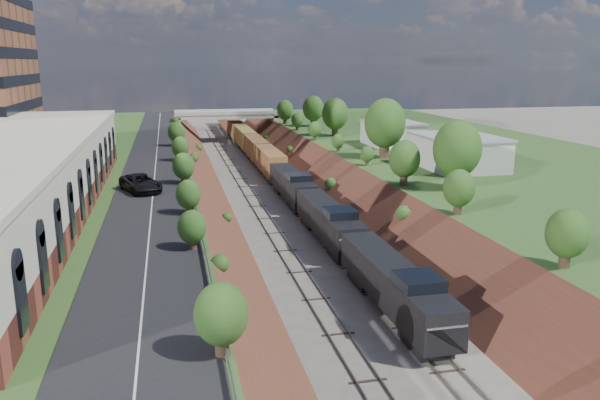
{
  "coord_description": "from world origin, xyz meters",
  "views": [
    {
      "loc": [
        -13.52,
        -17.75,
        18.78
      ],
      "look_at": [
        -1.76,
        34.55,
        6.0
      ],
      "focal_mm": 35.0,
      "sensor_mm": 36.0,
      "label": 1
    }
  ],
  "objects": [
    {
      "name": "overpass",
      "position": [
        0.0,
        122.0,
        4.92
      ],
      "size": [
        24.5,
        8.3,
        7.4
      ],
      "color": "gray",
      "rests_on": "ground"
    },
    {
      "name": "embankment_left",
      "position": [
        -11.0,
        60.0,
        0.0
      ],
      "size": [
        10.0,
        180.0,
        10.0
      ],
      "primitive_type": "cube",
      "rotation": [
        0.0,
        0.79,
        0.0
      ],
      "color": "brown",
      "rests_on": "ground"
    },
    {
      "name": "guardrail",
      "position": [
        -11.4,
        59.8,
        5.55
      ],
      "size": [
        0.1,
        171.0,
        0.7
      ],
      "color": "#99999E",
      "rests_on": "platform_left"
    },
    {
      "name": "tree_left_crest",
      "position": [
        -11.8,
        20.0,
        7.04
      ],
      "size": [
        2.45,
        2.45,
        3.55
      ],
      "color": "#473323",
      "rests_on": "platform_left"
    },
    {
      "name": "tree_right_large",
      "position": [
        17.0,
        40.0,
        9.38
      ],
      "size": [
        5.25,
        5.25,
        7.61
      ],
      "color": "#473323",
      "rests_on": "platform_right"
    },
    {
      "name": "platform_left",
      "position": [
        -33.0,
        60.0,
        2.5
      ],
      "size": [
        44.0,
        180.0,
        5.0
      ],
      "primitive_type": "cube",
      "color": "#365D26",
      "rests_on": "ground"
    },
    {
      "name": "suv",
      "position": [
        -16.75,
        45.93,
        6.02
      ],
      "size": [
        5.22,
        7.3,
        1.85
      ],
      "primitive_type": "imported",
      "rotation": [
        0.0,
        0.0,
        0.36
      ],
      "color": "black",
      "rests_on": "road"
    },
    {
      "name": "embankment_right",
      "position": [
        11.0,
        60.0,
        0.0
      ],
      "size": [
        10.0,
        180.0,
        10.0
      ],
      "primitive_type": "cube",
      "rotation": [
        0.0,
        0.79,
        0.0
      ],
      "color": "brown",
      "rests_on": "ground"
    },
    {
      "name": "road",
      "position": [
        -15.5,
        60.0,
        5.05
      ],
      "size": [
        8.0,
        180.0,
        0.1
      ],
      "primitive_type": "cube",
      "color": "black",
      "rests_on": "platform_left"
    },
    {
      "name": "platform_right",
      "position": [
        33.0,
        60.0,
        2.5
      ],
      "size": [
        44.0,
        180.0,
        5.0
      ],
      "primitive_type": "cube",
      "color": "#365D26",
      "rests_on": "ground"
    },
    {
      "name": "rail_left_track",
      "position": [
        -2.6,
        60.0,
        0.09
      ],
      "size": [
        1.58,
        180.0,
        0.18
      ],
      "primitive_type": "cube",
      "color": "gray",
      "rests_on": "ground"
    },
    {
      "name": "white_building_far",
      "position": [
        23.0,
        74.0,
        6.8
      ],
      "size": [
        8.0,
        10.0,
        3.6
      ],
      "primitive_type": "cube",
      "color": "silver",
      "rests_on": "platform_right"
    },
    {
      "name": "commercial_building",
      "position": [
        -28.0,
        38.0,
        8.51
      ],
      "size": [
        14.3,
        62.3,
        7.0
      ],
      "color": "brown",
      "rests_on": "platform_left"
    },
    {
      "name": "freight_train",
      "position": [
        2.6,
        91.13,
        2.56
      ],
      "size": [
        2.97,
        151.52,
        4.55
      ],
      "color": "black",
      "rests_on": "ground"
    },
    {
      "name": "rail_right_track",
      "position": [
        2.6,
        60.0,
        0.09
      ],
      "size": [
        1.58,
        180.0,
        0.18
      ],
      "primitive_type": "cube",
      "color": "gray",
      "rests_on": "ground"
    },
    {
      "name": "white_building_near",
      "position": [
        23.5,
        52.0,
        7.0
      ],
      "size": [
        9.0,
        12.0,
        4.0
      ],
      "primitive_type": "cube",
      "color": "silver",
      "rests_on": "platform_right"
    }
  ]
}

